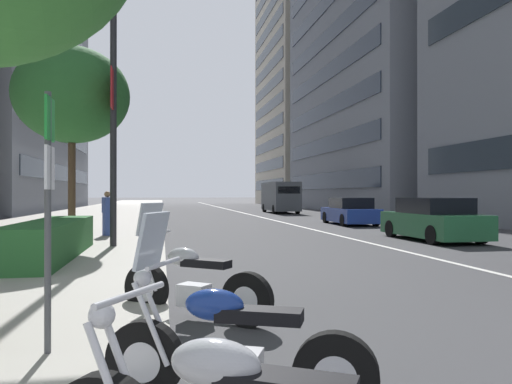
% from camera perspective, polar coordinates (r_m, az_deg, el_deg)
% --- Properties ---
extents(sidewalk_right_plaza, '(160.00, 8.79, 0.15)m').
position_cam_1_polar(sidewalk_right_plaza, '(32.41, -18.49, -2.90)').
color(sidewalk_right_plaza, '#A39E93').
rests_on(sidewalk_right_plaza, ground).
extents(lane_centre_stripe, '(110.00, 0.16, 0.01)m').
position_cam_1_polar(lane_centre_stripe, '(37.71, -0.67, -2.63)').
color(lane_centre_stripe, silver).
rests_on(lane_centre_stripe, ground).
extents(motorcycle_by_sign_pole, '(0.99, 1.97, 1.47)m').
position_cam_1_polar(motorcycle_by_sign_pole, '(3.89, -2.95, -17.81)').
color(motorcycle_by_sign_pole, black).
rests_on(motorcycle_by_sign_pole, ground).
extents(motorcycle_second_in_row, '(1.45, 1.82, 1.49)m').
position_cam_1_polar(motorcycle_second_in_row, '(6.47, -7.47, -10.56)').
color(motorcycle_second_in_row, black).
rests_on(motorcycle_second_in_row, ground).
extents(car_mid_block_traffic, '(4.35, 1.89, 1.47)m').
position_cam_1_polar(car_mid_block_traffic, '(18.06, 19.81, -3.09)').
color(car_mid_block_traffic, '#236038').
rests_on(car_mid_block_traffic, ground).
extents(car_lead_in_lane, '(4.56, 2.01, 1.40)m').
position_cam_1_polar(car_lead_in_lane, '(26.12, 10.81, -2.29)').
color(car_lead_in_lane, navy).
rests_on(car_lead_in_lane, ground).
extents(delivery_van_ahead, '(6.22, 2.22, 2.54)m').
position_cam_1_polar(delivery_van_ahead, '(41.14, 2.83, -0.53)').
color(delivery_van_ahead, '#4C5156').
rests_on(delivery_van_ahead, ground).
extents(parking_sign_by_curb, '(0.32, 0.06, 2.40)m').
position_cam_1_polar(parking_sign_by_curb, '(4.90, -22.88, 0.28)').
color(parking_sign_by_curb, '#47494C').
rests_on(parking_sign_by_curb, sidewalk_right_plaza).
extents(street_lamp_with_banners, '(1.26, 2.07, 8.22)m').
position_cam_1_polar(street_lamp_with_banners, '(14.65, -15.08, 13.26)').
color(street_lamp_with_banners, '#232326').
rests_on(street_lamp_with_banners, sidewalk_right_plaza).
extents(clipped_hedge_bed, '(5.54, 1.10, 0.83)m').
position_cam_1_polar(clipped_hedge_bed, '(12.22, -22.62, -5.08)').
color(clipped_hedge_bed, '#28602D').
rests_on(clipped_hedge_bed, sidewalk_right_plaza).
extents(street_tree_by_lamp_post, '(3.43, 3.43, 5.91)m').
position_cam_1_polar(street_tree_by_lamp_post, '(16.20, -20.53, 10.42)').
color(street_tree_by_lamp_post, '#473323').
rests_on(street_tree_by_lamp_post, sidewalk_right_plaza).
extents(pedestrian_on_plaza, '(0.47, 0.41, 1.55)m').
position_cam_1_polar(pedestrian_on_plaza, '(17.96, -16.84, -2.38)').
color(pedestrian_on_plaza, '#33478C').
rests_on(pedestrian_on_plaza, sidewalk_right_plaza).
extents(office_tower_far_left_down_avenue, '(26.45, 17.51, 35.22)m').
position_cam_1_polar(office_tower_far_left_down_avenue, '(52.82, 17.51, 17.45)').
color(office_tower_far_left_down_avenue, gray).
rests_on(office_tower_far_left_down_avenue, ground).
extents(office_tower_mid_left, '(20.29, 17.61, 36.04)m').
position_cam_1_polar(office_tower_mid_left, '(75.81, 8.04, 12.32)').
color(office_tower_mid_left, beige).
rests_on(office_tower_mid_left, ground).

